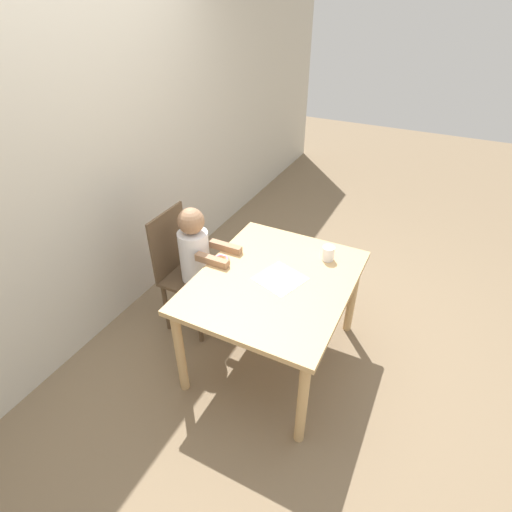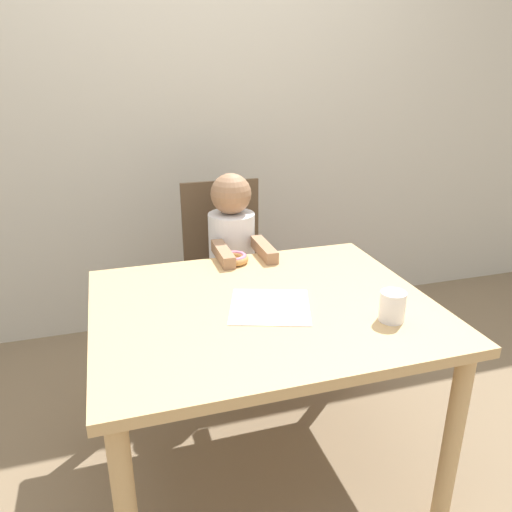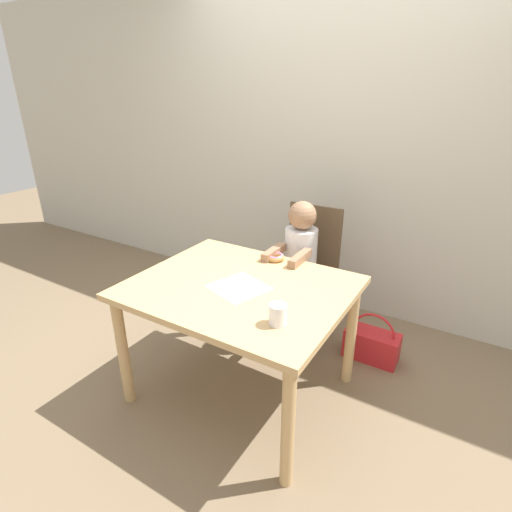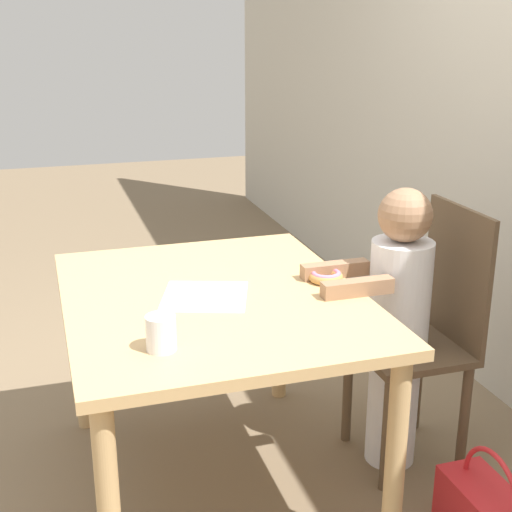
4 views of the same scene
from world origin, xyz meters
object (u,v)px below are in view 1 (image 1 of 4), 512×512
(child_figure, at_px, (197,269))
(handbag, at_px, (228,275))
(donut, at_px, (221,260))
(chair, at_px, (184,271))
(cup, at_px, (328,253))

(child_figure, xyz_separation_m, handbag, (0.52, 0.06, -0.42))
(donut, height_order, handbag, donut)
(chair, height_order, handbag, chair)
(chair, xyz_separation_m, child_figure, (0.00, -0.12, 0.05))
(chair, height_order, child_figure, child_figure)
(donut, bearing_deg, cup, -60.41)
(chair, relative_size, handbag, 2.70)
(chair, bearing_deg, handbag, -5.99)
(donut, height_order, cup, cup)
(handbag, bearing_deg, chair, 174.01)
(handbag, distance_m, cup, 1.15)
(child_figure, distance_m, donut, 0.32)
(child_figure, distance_m, cup, 0.94)
(chair, height_order, cup, chair)
(chair, relative_size, child_figure, 0.92)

